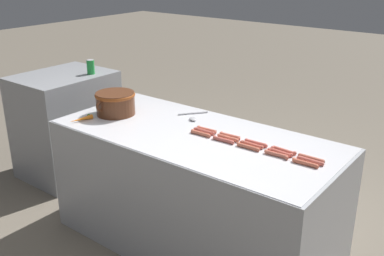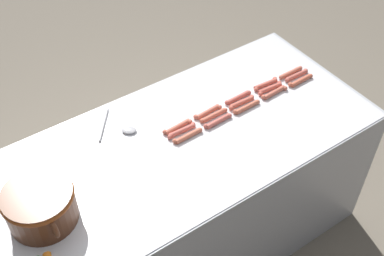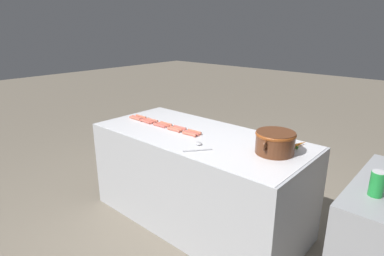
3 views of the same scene
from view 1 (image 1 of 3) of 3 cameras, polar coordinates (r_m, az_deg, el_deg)
ground_plane at (r=3.29m, az=0.34°, el=-14.24°), size 20.00×20.00×0.00m
griddle_counter at (r=3.07m, az=0.35°, el=-7.92°), size 0.86×1.90×0.83m
back_cabinet at (r=4.23m, az=-15.57°, el=0.43°), size 0.81×0.64×0.93m
hot_dog_0 at (r=2.54m, az=14.18°, el=-4.31°), size 0.03×0.16×0.02m
hot_dog_1 at (r=2.61m, az=10.65°, el=-3.32°), size 0.03×0.16×0.02m
hot_dog_2 at (r=2.69m, az=7.15°, el=-2.36°), size 0.03×0.16×0.02m
hot_dog_3 at (r=2.77m, az=4.00°, el=-1.50°), size 0.03×0.16×0.02m
hot_dog_4 at (r=2.86m, az=1.13°, el=-0.67°), size 0.03×0.16×0.02m
hot_dog_5 at (r=2.57m, az=14.75°, el=-4.05°), size 0.03×0.16×0.02m
hot_dog_6 at (r=2.64m, az=11.09°, el=-3.07°), size 0.03×0.16×0.02m
hot_dog_7 at (r=2.72m, az=7.55°, el=-2.12°), size 0.03×0.16×0.02m
hot_dog_8 at (r=2.80m, az=4.58°, el=-1.27°), size 0.03×0.16×0.02m
hot_dog_9 at (r=2.90m, az=1.52°, el=-0.41°), size 0.03×0.16×0.02m
hot_dog_10 at (r=2.60m, az=14.87°, el=-3.74°), size 0.02×0.16×0.02m
hot_dog_11 at (r=2.67m, az=11.52°, el=-2.81°), size 0.03×0.16×0.02m
hot_dog_12 at (r=2.74m, az=8.11°, el=-1.90°), size 0.03×0.16×0.02m
hot_dog_13 at (r=2.83m, az=4.83°, el=-1.00°), size 0.03×0.16×0.02m
hot_dog_14 at (r=2.92m, az=1.88°, el=-0.22°), size 0.03×0.16×0.02m
bean_pot at (r=3.27m, az=-9.69°, el=3.29°), size 0.36×0.29×0.16m
serving_spoon at (r=3.16m, az=0.12°, el=1.39°), size 0.24×0.20×0.02m
carrot at (r=3.20m, az=-13.82°, el=1.13°), size 0.18×0.07×0.03m
soda_can at (r=4.03m, az=-12.73°, el=7.56°), size 0.07×0.07×0.13m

